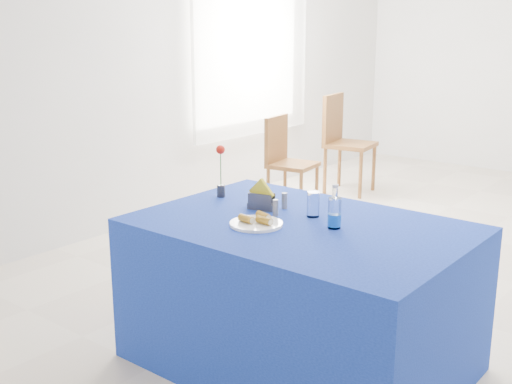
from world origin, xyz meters
TOP-DOWN VIEW (x-y plane):
  - floor at (0.00, 0.00)m, footprint 7.00×7.00m
  - room_shell at (0.00, 0.00)m, footprint 7.00×7.00m
  - window_pane at (-2.47, 0.80)m, footprint 0.04×1.50m
  - curtain at (-2.40, 0.80)m, footprint 0.04×1.75m
  - plate at (-0.14, -1.97)m, footprint 0.26×0.26m
  - drinking_glass at (-0.01, -1.67)m, footprint 0.06×0.06m
  - salt_shaker at (-0.21, -1.64)m, footprint 0.03×0.03m
  - pepper_shaker at (-0.17, -1.78)m, footprint 0.03×0.03m
  - blue_table at (0.00, -1.80)m, footprint 1.60×1.10m
  - water_bottle at (0.17, -1.77)m, footprint 0.06×0.06m
  - napkin_holder at (-0.30, -1.73)m, footprint 0.16×0.09m
  - rose_vase at (-0.64, -1.68)m, footprint 0.05×0.05m
  - chair_win_a at (-1.76, 0.48)m, footprint 0.45×0.45m
  - chair_win_b at (-1.72, 1.42)m, footprint 0.52×0.52m
  - banana_pieces at (-0.14, -1.96)m, footprint 0.17×0.14m

SIDE VIEW (x-z plane):
  - floor at x=0.00m, z-range 0.00..0.00m
  - blue_table at x=0.00m, z-range 0.00..0.76m
  - chair_win_a at x=-1.76m, z-range 0.07..0.96m
  - chair_win_b at x=-1.72m, z-range 0.08..1.10m
  - plate at x=-0.14m, z-range 0.76..0.77m
  - banana_pieces at x=-0.14m, z-range 0.77..0.81m
  - salt_shaker at x=-0.21m, z-range 0.76..0.84m
  - pepper_shaker at x=-0.17m, z-range 0.76..0.84m
  - napkin_holder at x=-0.30m, z-range 0.72..0.89m
  - drinking_glass at x=-0.01m, z-range 0.76..0.89m
  - water_bottle at x=0.17m, z-range 0.72..0.94m
  - rose_vase at x=-0.64m, z-range 0.76..1.05m
  - window_pane at x=-2.47m, z-range 0.75..2.35m
  - curtain at x=-2.40m, z-range 0.62..2.48m
  - room_shell at x=0.00m, z-range -1.75..5.25m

